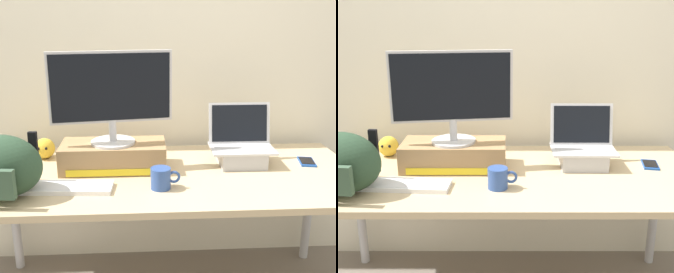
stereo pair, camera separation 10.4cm
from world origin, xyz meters
The scene contains 10 objects.
back_wall centered at (0.00, 0.51, 1.30)m, with size 7.00×0.10×2.60m, color silver.
desk centered at (0.00, 0.00, 0.65)m, with size 1.83×0.82×0.72m.
toner_box_yellow centered at (-0.26, 0.08, 0.78)m, with size 0.50×0.24×0.13m.
desktop_monitor centered at (-0.26, 0.07, 1.08)m, with size 0.57×0.21×0.44m.
open_laptop centered at (0.37, 0.10, 0.78)m, with size 0.31×0.22×0.29m.
external_keyboard centered at (-0.45, -0.17, 0.73)m, with size 0.41×0.16×0.02m.
messenger_backpack centered at (-0.69, -0.22, 0.85)m, with size 0.35×0.29×0.26m.
coffee_mug centered at (-0.04, -0.18, 0.76)m, with size 0.13×0.09×0.09m.
cell_phone centered at (0.71, 0.09, 0.72)m, with size 0.09×0.14×0.01m.
plush_toy centered at (-0.63, 0.24, 0.77)m, with size 0.11×0.11×0.11m.
Camera 2 is at (-0.01, -1.85, 1.46)m, focal length 44.65 mm.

